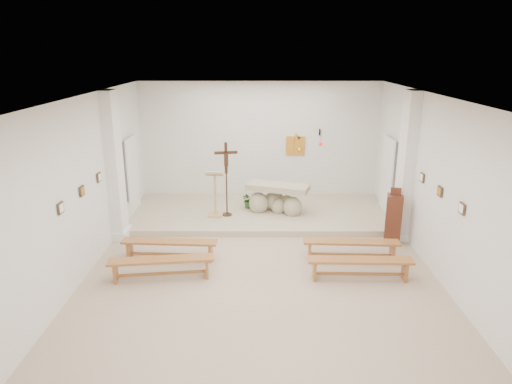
{
  "coord_description": "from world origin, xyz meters",
  "views": [
    {
      "loc": [
        -0.06,
        -8.23,
        4.33
      ],
      "look_at": [
        -0.1,
        1.6,
        1.27
      ],
      "focal_mm": 32.0,
      "sensor_mm": 36.0,
      "label": 1
    }
  ],
  "objects_px": {
    "crucifix_stand": "(226,174)",
    "bench_right_front": "(351,246)",
    "bench_left_front": "(170,245)",
    "altar": "(277,200)",
    "donation_pedestal": "(393,219)",
    "bench_right_second": "(360,264)",
    "bench_left_second": "(161,264)",
    "lectern": "(215,193)"
  },
  "relations": [
    {
      "from": "bench_left_front",
      "to": "crucifix_stand",
      "type": "bearing_deg",
      "value": 68.67
    },
    {
      "from": "altar",
      "to": "bench_right_front",
      "type": "height_order",
      "value": "altar"
    },
    {
      "from": "altar",
      "to": "bench_left_front",
      "type": "bearing_deg",
      "value": -114.02
    },
    {
      "from": "altar",
      "to": "donation_pedestal",
      "type": "relative_size",
      "value": 1.31
    },
    {
      "from": "lectern",
      "to": "bench_left_front",
      "type": "relative_size",
      "value": 0.61
    },
    {
      "from": "bench_left_front",
      "to": "bench_right_second",
      "type": "distance_m",
      "value": 4.0
    },
    {
      "from": "crucifix_stand",
      "to": "bench_right_second",
      "type": "height_order",
      "value": "crucifix_stand"
    },
    {
      "from": "donation_pedestal",
      "to": "bench_right_second",
      "type": "bearing_deg",
      "value": -106.9
    },
    {
      "from": "crucifix_stand",
      "to": "bench_left_second",
      "type": "height_order",
      "value": "crucifix_stand"
    },
    {
      "from": "bench_right_front",
      "to": "crucifix_stand",
      "type": "bearing_deg",
      "value": 142.72
    },
    {
      "from": "bench_right_front",
      "to": "bench_left_front",
      "type": "bearing_deg",
      "value": -177.39
    },
    {
      "from": "bench_left_second",
      "to": "bench_right_second",
      "type": "bearing_deg",
      "value": -6.94
    },
    {
      "from": "crucifix_stand",
      "to": "bench_left_front",
      "type": "distance_m",
      "value": 2.76
    },
    {
      "from": "altar",
      "to": "crucifix_stand",
      "type": "bearing_deg",
      "value": -149.5
    },
    {
      "from": "lectern",
      "to": "bench_left_second",
      "type": "xyz_separation_m",
      "value": [
        -0.78,
        -3.2,
        -0.44
      ]
    },
    {
      "from": "altar",
      "to": "donation_pedestal",
      "type": "height_order",
      "value": "donation_pedestal"
    },
    {
      "from": "lectern",
      "to": "donation_pedestal",
      "type": "height_order",
      "value": "lectern"
    },
    {
      "from": "donation_pedestal",
      "to": "bench_right_second",
      "type": "distance_m",
      "value": 2.18
    },
    {
      "from": "lectern",
      "to": "donation_pedestal",
      "type": "bearing_deg",
      "value": -14.93
    },
    {
      "from": "altar",
      "to": "bench_left_front",
      "type": "xyz_separation_m",
      "value": [
        -2.41,
        -2.64,
        -0.15
      ]
    },
    {
      "from": "bench_right_second",
      "to": "altar",
      "type": "bearing_deg",
      "value": 114.03
    },
    {
      "from": "lectern",
      "to": "crucifix_stand",
      "type": "bearing_deg",
      "value": 10.38
    },
    {
      "from": "crucifix_stand",
      "to": "donation_pedestal",
      "type": "bearing_deg",
      "value": -29.21
    },
    {
      "from": "altar",
      "to": "lectern",
      "type": "relative_size",
      "value": 1.41
    },
    {
      "from": "bench_right_front",
      "to": "bench_right_second",
      "type": "bearing_deg",
      "value": -87.39
    },
    {
      "from": "crucifix_stand",
      "to": "bench_right_front",
      "type": "distance_m",
      "value": 3.79
    },
    {
      "from": "bench_left_front",
      "to": "bench_right_front",
      "type": "xyz_separation_m",
      "value": [
        3.9,
        0.0,
        0.0
      ]
    },
    {
      "from": "donation_pedestal",
      "to": "bench_right_second",
      "type": "xyz_separation_m",
      "value": [
        -1.15,
        -1.83,
        -0.27
      ]
    },
    {
      "from": "crucifix_stand",
      "to": "bench_right_front",
      "type": "height_order",
      "value": "crucifix_stand"
    },
    {
      "from": "bench_left_front",
      "to": "bench_right_front",
      "type": "bearing_deg",
      "value": 3.34
    },
    {
      "from": "bench_right_front",
      "to": "bench_left_second",
      "type": "height_order",
      "value": "same"
    },
    {
      "from": "donation_pedestal",
      "to": "bench_left_second",
      "type": "distance_m",
      "value": 5.38
    },
    {
      "from": "donation_pedestal",
      "to": "bench_right_front",
      "type": "distance_m",
      "value": 1.51
    },
    {
      "from": "lectern",
      "to": "bench_left_front",
      "type": "bearing_deg",
      "value": -105.72
    },
    {
      "from": "crucifix_stand",
      "to": "bench_right_front",
      "type": "xyz_separation_m",
      "value": [
        2.82,
        -2.35,
        -0.95
      ]
    },
    {
      "from": "bench_right_second",
      "to": "bench_left_front",
      "type": "bearing_deg",
      "value": 168.28
    },
    {
      "from": "crucifix_stand",
      "to": "lectern",
      "type": "bearing_deg",
      "value": 177.87
    },
    {
      "from": "altar",
      "to": "bench_left_second",
      "type": "height_order",
      "value": "altar"
    },
    {
      "from": "bench_left_second",
      "to": "crucifix_stand",
      "type": "bearing_deg",
      "value": 64.62
    },
    {
      "from": "altar",
      "to": "bench_right_second",
      "type": "bearing_deg",
      "value": -48.76
    },
    {
      "from": "donation_pedestal",
      "to": "bench_left_second",
      "type": "height_order",
      "value": "donation_pedestal"
    },
    {
      "from": "donation_pedestal",
      "to": "bench_left_front",
      "type": "height_order",
      "value": "donation_pedestal"
    }
  ]
}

